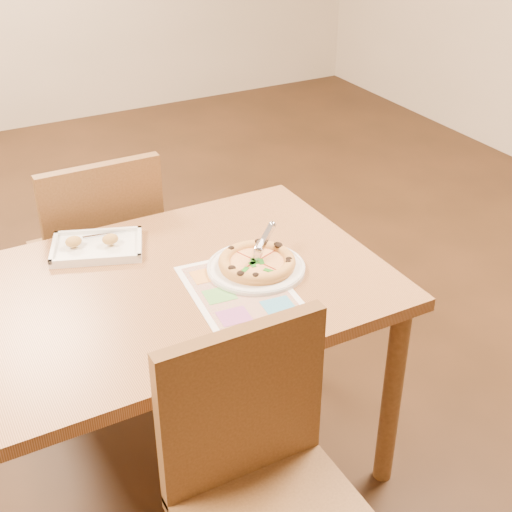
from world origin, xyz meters
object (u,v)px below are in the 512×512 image
plate (256,268)px  pizza (257,262)px  menu (241,291)px  appetizer_tray (96,247)px  pizza_cutter (264,241)px  chair_near (261,466)px  dining_table (162,311)px  chair_far (100,242)px

plate → pizza: 0.02m
menu → pizza: bearing=39.8°
appetizer_tray → pizza_cutter: bearing=-37.0°
chair_near → plate: chair_near is taller
pizza_cutter → plate: bearing=174.8°
dining_table → appetizer_tray: bearing=108.7°
chair_near → pizza_cutter: (0.32, 0.57, 0.23)m
chair_far → pizza: 0.74m
chair_near → menu: 0.53m
plate → menu: bearing=-139.3°
pizza → menu: pizza is taller
dining_table → appetizer_tray: 0.31m
menu → pizza_cutter: bearing=38.2°
menu → appetizer_tray: bearing=124.7°
dining_table → appetizer_tray: appetizer_tray is taller
chair_near → pizza_cutter: 0.69m
chair_near → pizza: (0.29, 0.55, 0.18)m
pizza_cutter → menu: bearing=-178.7°
dining_table → pizza: size_ratio=5.69×
pizza → chair_near: bearing=-117.6°
chair_near → plate: bearing=62.6°
chair_near → menu: chair_near is taller
appetizer_tray → chair_near: bearing=-83.8°
pizza → plate: bearing=-172.2°
appetizer_tray → menu: 0.51m
chair_far → appetizer_tray: bearing=73.4°
chair_near → menu: (0.19, 0.47, 0.16)m
menu → dining_table: bearing=145.1°
chair_near → dining_table: bearing=90.0°
plate → pizza: bearing=7.8°
chair_far → pizza: size_ratio=2.06×
chair_far → menu: (0.19, -0.74, 0.16)m
pizza → pizza_cutter: (0.04, 0.02, 0.05)m
pizza_cutter → appetizer_tray: size_ratio=0.35×
menu → chair_far: bearing=104.6°
pizza → menu: size_ratio=0.59×
chair_far → chair_near: bearing=90.0°
chair_far → menu: chair_far is taller
appetizer_tray → dining_table: bearing=-71.3°
plate → pizza_cutter: 0.08m
pizza_cutter → appetizer_tray: bearing=106.1°
pizza_cutter → menu: pizza_cutter is taller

